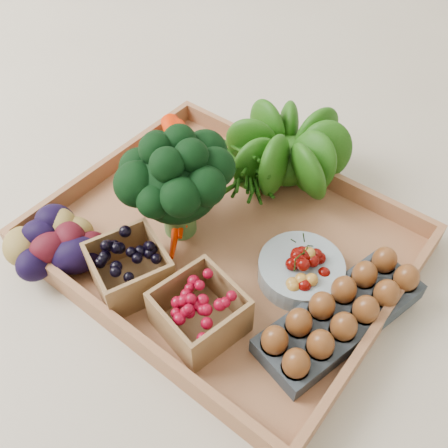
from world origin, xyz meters
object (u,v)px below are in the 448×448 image
Objects in this scene: tray at (224,245)px; broccoli at (178,200)px; egg_carton at (340,318)px; cherry_bowl at (301,271)px.

broccoli is (-0.07, -0.02, 0.08)m from tray.
tray is at bearing -169.95° from egg_carton.
cherry_bowl is at bearing 7.38° from tray.
egg_carton is (0.09, -0.03, -0.00)m from cherry_bowl.
tray is 0.14m from cherry_bowl.
broccoli is at bearing -163.92° from tray.
broccoli reaches higher than tray.
egg_carton is (0.30, 0.01, -0.05)m from broccoli.
tray is 0.22m from egg_carton.
broccoli is at bearing -169.44° from cherry_bowl.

